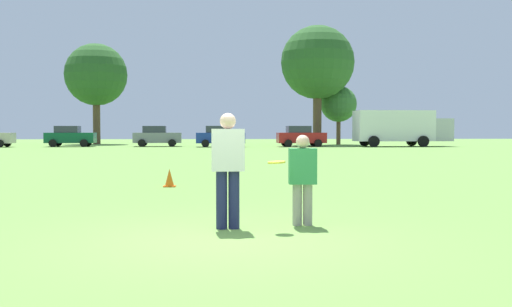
# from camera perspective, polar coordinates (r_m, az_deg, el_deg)

# --- Properties ---
(ground_plane) EXTENTS (164.66, 164.66, 0.00)m
(ground_plane) POSITION_cam_1_polar(r_m,az_deg,el_deg) (8.11, -2.67, -8.42)
(ground_plane) COLOR #608C3D
(player_thrower) EXTENTS (0.50, 0.31, 1.77)m
(player_thrower) POSITION_cam_1_polar(r_m,az_deg,el_deg) (8.84, -2.80, -1.01)
(player_thrower) COLOR #1E234C
(player_thrower) RESTS_ON ground
(player_defender) EXTENTS (0.44, 0.26, 1.43)m
(player_defender) POSITION_cam_1_polar(r_m,az_deg,el_deg) (9.18, 4.60, -2.12)
(player_defender) COLOR gray
(player_defender) RESTS_ON ground
(frisbee) EXTENTS (0.27, 0.27, 0.05)m
(frisbee) POSITION_cam_1_polar(r_m,az_deg,el_deg) (8.74, 2.03, -0.87)
(frisbee) COLOR yellow
(traffic_cone) EXTENTS (0.32, 0.32, 0.48)m
(traffic_cone) POSITION_cam_1_polar(r_m,az_deg,el_deg) (15.51, -8.51, -2.41)
(traffic_cone) COLOR #D8590C
(traffic_cone) RESTS_ON ground
(parked_car_center) EXTENTS (4.27, 2.35, 1.82)m
(parked_car_center) POSITION_cam_1_polar(r_m,az_deg,el_deg) (53.40, -17.83, 1.64)
(parked_car_center) COLOR #0C4C2D
(parked_car_center) RESTS_ON ground
(parked_car_mid_right) EXTENTS (4.27, 2.35, 1.82)m
(parked_car_mid_right) POSITION_cam_1_polar(r_m,az_deg,el_deg) (52.14, -9.72, 1.70)
(parked_car_mid_right) COLOR slate
(parked_car_mid_right) RESTS_ON ground
(parked_car_near_right) EXTENTS (4.27, 2.35, 1.82)m
(parked_car_near_right) POSITION_cam_1_polar(r_m,az_deg,el_deg) (50.24, -3.60, 1.71)
(parked_car_near_right) COLOR navy
(parked_car_near_right) RESTS_ON ground
(parked_car_far_right) EXTENTS (4.27, 2.35, 1.82)m
(parked_car_far_right) POSITION_cam_1_polar(r_m,az_deg,el_deg) (50.86, 4.41, 1.71)
(parked_car_far_right) COLOR maroon
(parked_car_far_right) RESTS_ON ground
(box_truck) EXTENTS (8.59, 3.24, 3.18)m
(box_truck) POSITION_cam_1_polar(r_m,az_deg,el_deg) (53.06, 14.01, 2.57)
(box_truck) COLOR white
(box_truck) RESTS_ON ground
(tree_center_elm) EXTENTS (6.34, 6.34, 10.30)m
(tree_center_elm) POSITION_cam_1_polar(r_m,az_deg,el_deg) (62.08, -15.45, 7.45)
(tree_center_elm) COLOR brown
(tree_center_elm) RESTS_ON ground
(tree_east_birch) EXTENTS (7.14, 7.14, 11.60)m
(tree_east_birch) POSITION_cam_1_polar(r_m,az_deg,el_deg) (57.23, 6.07, 8.85)
(tree_east_birch) COLOR brown
(tree_east_birch) RESTS_ON ground
(tree_east_oak) EXTENTS (3.62, 3.62, 5.88)m
(tree_east_oak) POSITION_cam_1_polar(r_m,az_deg,el_deg) (58.83, 8.13, 4.83)
(tree_east_oak) COLOR brown
(tree_east_oak) RESTS_ON ground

